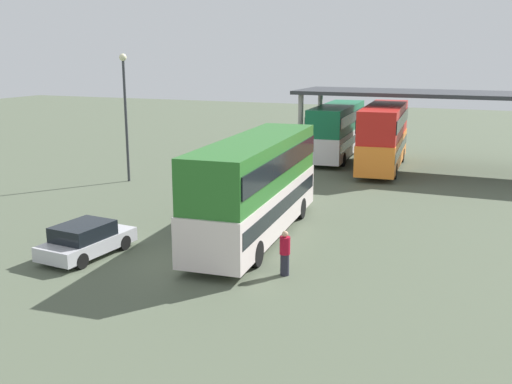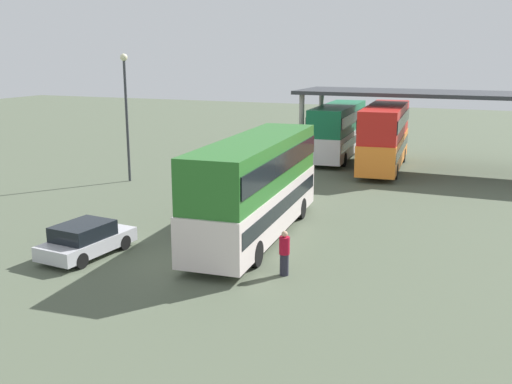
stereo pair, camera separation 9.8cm
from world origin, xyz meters
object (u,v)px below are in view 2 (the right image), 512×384
at_px(double_decker_main, 256,184).
at_px(pedestrian_waiting, 284,253).
at_px(parked_hatchback, 86,239).
at_px(lamppost_tall, 126,102).
at_px(double_decker_near_canopy, 338,129).
at_px(double_decker_mid_row, 385,135).

bearing_deg(double_decker_main, pedestrian_waiting, -149.25).
distance_m(double_decker_main, parked_hatchback, 7.31).
distance_m(lamppost_tall, pedestrian_waiting, 18.78).
xyz_separation_m(double_decker_main, double_decker_near_canopy, (-1.81, 20.50, -0.15)).
bearing_deg(double_decker_mid_row, lamppost_tall, 121.01).
distance_m(parked_hatchback, double_decker_near_canopy, 25.61).
distance_m(double_decker_main, double_decker_near_canopy, 20.58).
bearing_deg(parked_hatchback, lamppost_tall, 32.60).
bearing_deg(double_decker_main, double_decker_mid_row, -11.41).
distance_m(parked_hatchback, double_decker_mid_row, 23.59).
relative_size(parked_hatchback, lamppost_tall, 0.53).
relative_size(double_decker_mid_row, pedestrian_waiting, 6.23).
bearing_deg(pedestrian_waiting, double_decker_main, 139.76).
xyz_separation_m(double_decker_main, pedestrian_waiting, (2.67, -3.83, -1.53)).
relative_size(double_decker_main, parked_hatchback, 2.78).
xyz_separation_m(parked_hatchback, lamppost_tall, (-6.46, 12.45, 4.21)).
bearing_deg(parked_hatchback, double_decker_mid_row, -13.22).
xyz_separation_m(parked_hatchback, double_decker_mid_row, (7.43, 22.33, 1.71)).
bearing_deg(double_decker_mid_row, double_decker_near_canopy, 48.80).
height_order(lamppost_tall, pedestrian_waiting, lamppost_tall).
height_order(parked_hatchback, pedestrian_waiting, pedestrian_waiting).
xyz_separation_m(parked_hatchback, pedestrian_waiting, (7.88, 1.01, 0.15)).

